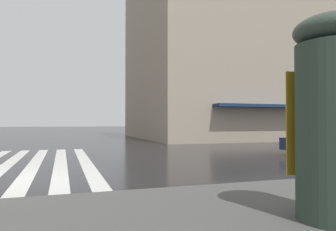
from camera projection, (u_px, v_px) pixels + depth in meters
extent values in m
plane|color=black|center=(16.00, 180.00, 9.32)|extent=(220.00, 220.00, 0.00)
cube|color=silver|center=(85.00, 161.00, 13.81)|extent=(13.00, 0.50, 0.01)
cube|color=silver|center=(61.00, 162.00, 13.49)|extent=(13.00, 0.50, 0.01)
cube|color=silver|center=(35.00, 163.00, 13.18)|extent=(13.00, 0.50, 0.01)
cube|color=silver|center=(8.00, 164.00, 12.87)|extent=(13.00, 0.50, 0.01)
cube|color=tan|center=(248.00, 59.00, 36.03)|extent=(16.97, 24.66, 17.66)
cube|color=#192D4C|center=(307.00, 107.00, 27.29)|extent=(1.20, 17.26, 0.24)
cylinder|color=#28382D|center=(335.00, 132.00, 5.05)|extent=(1.19, 1.19, 2.79)
ellipsoid|color=#2D3D33|center=(334.00, 31.00, 5.09)|extent=(1.25, 1.25, 0.54)
cube|color=#B78C19|center=(307.00, 123.00, 5.63)|extent=(0.02, 0.90, 1.78)
cube|color=navy|center=(325.00, 144.00, 16.01)|extent=(1.75, 4.10, 0.60)
cube|color=#232833|center=(327.00, 133.00, 16.07)|extent=(1.54, 2.46, 0.50)
cylinder|color=black|center=(317.00, 152.00, 14.83)|extent=(0.20, 0.62, 0.62)
cylinder|color=black|center=(293.00, 149.00, 16.40)|extent=(0.20, 0.62, 0.62)
cylinder|color=black|center=(331.00, 148.00, 17.18)|extent=(0.20, 0.62, 0.62)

